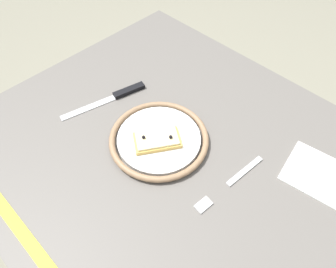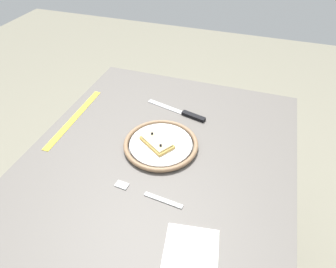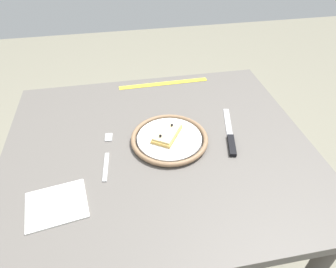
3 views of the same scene
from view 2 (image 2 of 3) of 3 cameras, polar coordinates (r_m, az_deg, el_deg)
The scene contains 8 objects.
ground_plane at distance 1.56m, azimuth -1.00°, elevation -24.48°, with size 6.00×6.00×0.00m, color gray.
dining_table at distance 1.00m, azimuth -1.44°, elevation -8.52°, with size 0.93×0.81×0.77m.
plate at distance 0.94m, azimuth -1.39°, elevation -2.01°, with size 0.24×0.24×0.02m.
pizza_slice_near at distance 0.93m, azimuth -2.16°, elevation -1.50°, with size 0.11×0.12×0.02m.
knife at distance 1.08m, azimuth 3.43°, elevation 3.99°, with size 0.08×0.24×0.01m.
fork at distance 0.82m, azimuth -4.04°, elevation -11.61°, with size 0.04×0.20×0.00m.
measuring_tape at distance 1.11m, azimuth -17.69°, elevation 3.01°, with size 0.36×0.02×0.00m, color yellow.
napkin at distance 0.73m, azimuth 4.40°, elevation -22.44°, with size 0.15×0.12×0.00m, color white.
Camera 2 is at (-0.61, -0.23, 1.42)m, focal length 31.40 mm.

